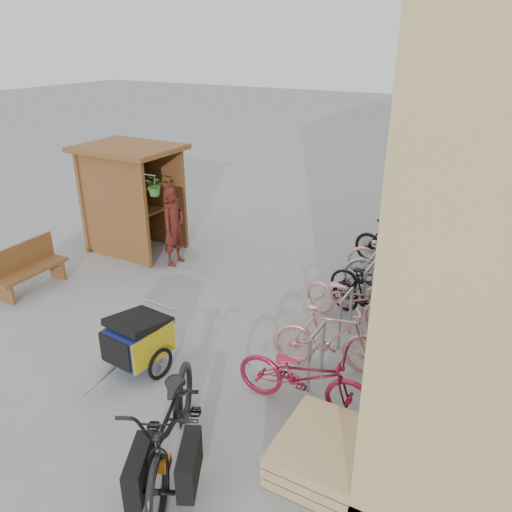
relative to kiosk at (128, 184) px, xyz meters
The scene contains 17 objects.
ground 4.39m from the kiosk, 37.02° to the right, with size 80.00×80.00×0.00m, color gray.
kiosk is the anchor object (origin of this frame).
bike_rack 5.67m from the kiosk, ahead, with size 0.05×5.35×0.86m.
pallet_stack 7.50m from the kiosk, 31.66° to the right, with size 1.00×1.20×0.40m.
bench 2.76m from the kiosk, 99.01° to the right, with size 0.50×1.49×0.93m.
shopping_carts 7.54m from the kiosk, 32.95° to the left, with size 0.56×1.88×1.00m.
child_trailer 4.79m from the kiosk, 47.26° to the right, with size 0.94×1.55×0.90m.
cargo_bike 6.73m from the kiosk, 44.31° to the right, with size 1.75×2.41×1.21m.
person_kiosk 1.51m from the kiosk, ahead, with size 0.63×0.41×1.72m, color maroon.
bike_0 6.49m from the kiosk, 28.24° to the right, with size 0.64×1.85×0.97m, color maroon.
bike_1 6.08m from the kiosk, 20.21° to the right, with size 0.48×1.69×1.02m, color pink.
bike_2 5.60m from the kiosk, ahead, with size 0.61×1.75×0.92m, color pink.
bike_3 5.81m from the kiosk, ahead, with size 0.42×1.48×0.89m, color black.
bike_4 5.64m from the kiosk, ahead, with size 0.53×1.51×0.80m, color black.
bike_5 5.86m from the kiosk, ahead, with size 0.49×1.73×1.04m, color silver.
bike_6 5.88m from the kiosk, 14.53° to the left, with size 0.63×1.80×0.94m, color pink.
bike_7 5.86m from the kiosk, 19.12° to the left, with size 0.48×1.69×1.02m, color black.
Camera 1 is at (4.40, -5.50, 4.52)m, focal length 35.00 mm.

